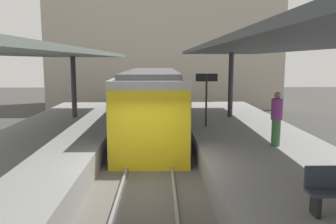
# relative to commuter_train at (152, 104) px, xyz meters

# --- Properties ---
(ground_plane) EXTENTS (80.00, 80.00, 0.00)m
(ground_plane) POSITION_rel_commuter_train_xyz_m (0.00, -6.82, -1.73)
(ground_plane) COLOR #383835
(platform_left) EXTENTS (4.40, 28.00, 1.00)m
(platform_left) POSITION_rel_commuter_train_xyz_m (-3.80, -6.82, -1.23)
(platform_left) COLOR gray
(platform_left) RESTS_ON ground_plane
(platform_right) EXTENTS (4.40, 28.00, 1.00)m
(platform_right) POSITION_rel_commuter_train_xyz_m (3.80, -6.82, -1.23)
(platform_right) COLOR gray
(platform_right) RESTS_ON ground_plane
(track_ballast) EXTENTS (3.20, 28.00, 0.20)m
(track_ballast) POSITION_rel_commuter_train_xyz_m (0.00, -6.82, -1.63)
(track_ballast) COLOR #59544C
(track_ballast) RESTS_ON ground_plane
(rail_near_side) EXTENTS (0.08, 28.00, 0.14)m
(rail_near_side) POSITION_rel_commuter_train_xyz_m (-0.72, -6.82, -1.46)
(rail_near_side) COLOR slate
(rail_near_side) RESTS_ON track_ballast
(rail_far_side) EXTENTS (0.08, 28.00, 0.14)m
(rail_far_side) POSITION_rel_commuter_train_xyz_m (0.72, -6.82, -1.46)
(rail_far_side) COLOR slate
(rail_far_side) RESTS_ON track_ballast
(commuter_train) EXTENTS (2.78, 10.36, 3.10)m
(commuter_train) POSITION_rel_commuter_train_xyz_m (0.00, 0.00, 0.00)
(commuter_train) COLOR #ADADB2
(commuter_train) RESTS_ON track_ballast
(canopy_left) EXTENTS (4.18, 21.00, 3.09)m
(canopy_left) POSITION_rel_commuter_train_xyz_m (-3.80, -5.42, 2.24)
(canopy_left) COLOR #333335
(canopy_left) RESTS_ON platform_left
(canopy_right) EXTENTS (4.18, 21.00, 3.27)m
(canopy_right) POSITION_rel_commuter_train_xyz_m (3.80, -5.42, 2.42)
(canopy_right) COLOR #333335
(canopy_right) RESTS_ON platform_right
(platform_sign) EXTENTS (0.90, 0.08, 2.21)m
(platform_sign) POSITION_rel_commuter_train_xyz_m (2.28, -1.68, 0.90)
(platform_sign) COLOR #262628
(platform_sign) RESTS_ON platform_right
(passenger_far_end) EXTENTS (0.36, 0.36, 1.76)m
(passenger_far_end) POSITION_rel_commuter_train_xyz_m (4.09, -5.10, 0.19)
(passenger_far_end) COLOR #386B3D
(passenger_far_end) RESTS_ON platform_right
(station_building_backdrop) EXTENTS (18.00, 6.00, 11.00)m
(station_building_backdrop) POSITION_rel_commuter_train_xyz_m (0.75, 13.18, 3.77)
(station_building_backdrop) COLOR #A89E8E
(station_building_backdrop) RESTS_ON ground_plane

